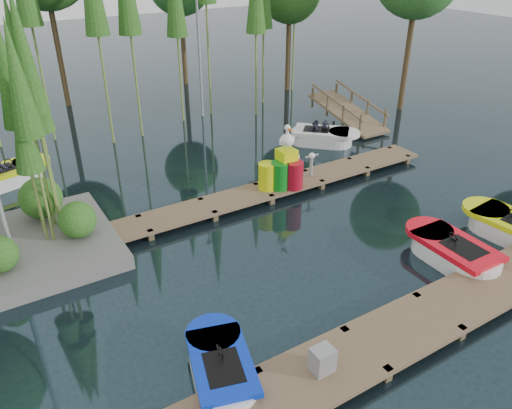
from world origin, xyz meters
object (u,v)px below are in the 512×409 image
yellow_barrel (267,176)px  drum_cluster (288,168)px  utility_cabinet (322,360)px  boat_yellow_far (8,175)px  boat_red (453,253)px  boat_blue (221,369)px

yellow_barrel → drum_cluster: (0.69, -0.16, 0.17)m
utility_cabinet → drum_cluster: bearing=60.0°
boat_yellow_far → utility_cabinet: (3.76, -12.50, 0.26)m
boat_red → drum_cluster: drum_cluster is taller
boat_red → yellow_barrel: yellow_barrel is taller
drum_cluster → utility_cabinet: bearing=-120.0°
utility_cabinet → yellow_barrel: bearing=65.0°
boat_blue → drum_cluster: 8.03m
yellow_barrel → boat_red: bearing=-69.2°
yellow_barrel → boat_blue: bearing=-129.3°
boat_blue → yellow_barrel: (4.85, 5.93, 0.50)m
boat_blue → boat_yellow_far: boat_yellow_far is taller
boat_blue → boat_red: size_ratio=0.95×
boat_blue → yellow_barrel: size_ratio=3.05×
boat_red → boat_yellow_far: bearing=130.5°
utility_cabinet → drum_cluster: size_ratio=0.25×
yellow_barrel → drum_cluster: size_ratio=0.42×
yellow_barrel → drum_cluster: drum_cluster is taller
utility_cabinet → yellow_barrel: 7.73m
boat_blue → boat_yellow_far: (-2.17, 11.43, 0.06)m
boat_yellow_far → yellow_barrel: bearing=-34.5°
utility_cabinet → drum_cluster: drum_cluster is taller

